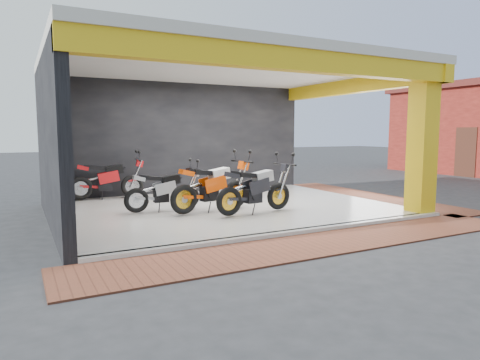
% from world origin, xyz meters
% --- Properties ---
extents(ground, '(80.00, 80.00, 0.00)m').
position_xyz_m(ground, '(0.00, 0.00, 0.00)').
color(ground, '#2D2D30').
rests_on(ground, ground).
extents(showroom_floor, '(8.00, 6.00, 0.10)m').
position_xyz_m(showroom_floor, '(0.00, 2.00, 0.05)').
color(showroom_floor, white).
rests_on(showroom_floor, ground).
extents(showroom_ceiling, '(8.40, 6.40, 0.20)m').
position_xyz_m(showroom_ceiling, '(0.00, 2.00, 3.60)').
color(showroom_ceiling, beige).
rests_on(showroom_ceiling, corner_column).
extents(back_wall, '(8.20, 0.20, 3.50)m').
position_xyz_m(back_wall, '(0.00, 5.10, 1.75)').
color(back_wall, black).
rests_on(back_wall, ground).
extents(left_wall, '(0.20, 6.20, 3.50)m').
position_xyz_m(left_wall, '(-4.10, 2.00, 1.75)').
color(left_wall, black).
rests_on(left_wall, ground).
extents(corner_column, '(0.50, 0.50, 3.50)m').
position_xyz_m(corner_column, '(3.75, -0.75, 1.75)').
color(corner_column, gold).
rests_on(corner_column, ground).
extents(header_beam_front, '(8.40, 0.30, 0.40)m').
position_xyz_m(header_beam_front, '(0.00, -1.00, 3.30)').
color(header_beam_front, gold).
rests_on(header_beam_front, corner_column).
extents(header_beam_right, '(0.30, 6.40, 0.40)m').
position_xyz_m(header_beam_right, '(4.00, 2.00, 3.30)').
color(header_beam_right, gold).
rests_on(header_beam_right, corner_column).
extents(floor_kerb, '(8.00, 0.20, 0.10)m').
position_xyz_m(floor_kerb, '(0.00, -1.02, 0.05)').
color(floor_kerb, white).
rests_on(floor_kerb, ground).
extents(paver_front, '(9.00, 1.40, 0.03)m').
position_xyz_m(paver_front, '(0.00, -1.80, 0.01)').
color(paver_front, brown).
rests_on(paver_front, ground).
extents(paver_right, '(1.40, 7.00, 0.03)m').
position_xyz_m(paver_right, '(4.80, 2.00, 0.01)').
color(paver_right, brown).
rests_on(paver_right, ground).
extents(moto_hero, '(2.39, 1.22, 1.39)m').
position_xyz_m(moto_hero, '(0.03, 1.61, 0.80)').
color(moto_hero, '#FF510A').
rests_on(moto_hero, showroom_floor).
extents(moto_row_a, '(2.27, 1.07, 1.34)m').
position_xyz_m(moto_row_a, '(0.81, 0.89, 0.77)').
color(moto_row_a, black).
rests_on(moto_row_a, showroom_floor).
extents(moto_row_b, '(1.95, 0.77, 1.18)m').
position_xyz_m(moto_row_b, '(-1.07, 2.02, 0.69)').
color(moto_row_b, '#A6A9AE').
rests_on(moto_row_b, showroom_floor).
extents(moto_row_d, '(2.22, 1.03, 1.31)m').
position_xyz_m(moto_row_d, '(-1.83, 4.50, 0.76)').
color(moto_row_d, '#B61316').
rests_on(moto_row_d, showroom_floor).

